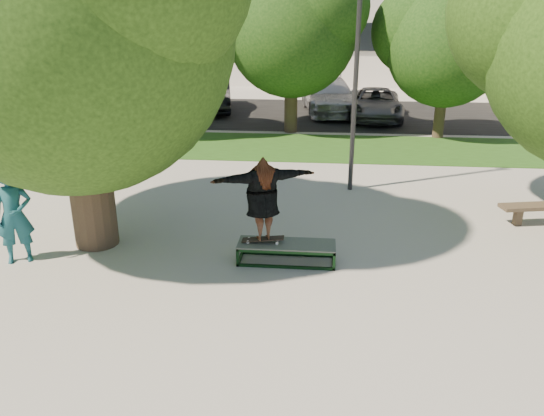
# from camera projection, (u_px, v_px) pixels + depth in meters

# --- Properties ---
(ground) EXTENTS (120.00, 120.00, 0.00)m
(ground) POSITION_uv_depth(u_px,v_px,m) (305.00, 276.00, 9.36)
(ground) COLOR #9D9990
(ground) RESTS_ON ground
(grass_strip) EXTENTS (30.00, 4.00, 0.02)m
(grass_strip) POSITION_uv_depth(u_px,v_px,m) (344.00, 148.00, 18.14)
(grass_strip) COLOR #234614
(grass_strip) RESTS_ON ground
(asphalt_strip) EXTENTS (40.00, 8.00, 0.01)m
(asphalt_strip) POSITION_uv_depth(u_px,v_px,m) (318.00, 114.00, 24.29)
(asphalt_strip) COLOR black
(asphalt_strip) RESTS_ON ground
(tree_left) EXTENTS (6.96, 5.95, 7.12)m
(tree_left) POSITION_uv_depth(u_px,v_px,m) (66.00, 9.00, 9.23)
(tree_left) COLOR #38281E
(tree_left) RESTS_ON ground
(bg_tree_left) EXTENTS (5.28, 4.51, 5.77)m
(bg_tree_left) POSITION_uv_depth(u_px,v_px,m) (135.00, 31.00, 18.99)
(bg_tree_left) COLOR #38281E
(bg_tree_left) RESTS_ON ground
(bg_tree_mid) EXTENTS (5.76, 4.92, 6.24)m
(bg_tree_mid) POSITION_uv_depth(u_px,v_px,m) (290.00, 23.00, 19.34)
(bg_tree_mid) COLOR #38281E
(bg_tree_mid) RESTS_ON ground
(bg_tree_right) EXTENTS (5.04, 4.31, 5.43)m
(bg_tree_right) POSITION_uv_depth(u_px,v_px,m) (446.00, 39.00, 18.55)
(bg_tree_right) COLOR #38281E
(bg_tree_right) RESTS_ON ground
(lamppost) EXTENTS (0.25, 0.15, 6.11)m
(lamppost) POSITION_uv_depth(u_px,v_px,m) (356.00, 66.00, 12.84)
(lamppost) COLOR #2D2D30
(lamppost) RESTS_ON ground
(grind_box) EXTENTS (1.80, 0.60, 0.38)m
(grind_box) POSITION_uv_depth(u_px,v_px,m) (287.00, 252.00, 9.83)
(grind_box) COLOR black
(grind_box) RESTS_ON ground
(skater_rig) EXTENTS (1.96, 1.22, 1.63)m
(skater_rig) POSITION_uv_depth(u_px,v_px,m) (263.00, 199.00, 9.51)
(skater_rig) COLOR white
(skater_rig) RESTS_ON grind_box
(bystander) EXTENTS (0.78, 0.68, 1.81)m
(bystander) POSITION_uv_depth(u_px,v_px,m) (14.00, 216.00, 9.63)
(bystander) COLOR #174D58
(bystander) RESTS_ON ground
(car_silver_a) EXTENTS (1.62, 3.88, 1.31)m
(car_silver_a) POSITION_uv_depth(u_px,v_px,m) (105.00, 105.00, 22.54)
(car_silver_a) COLOR #A09FA4
(car_silver_a) RESTS_ON asphalt_strip
(car_dark) EXTENTS (2.61, 5.14, 1.62)m
(car_dark) POSITION_uv_depth(u_px,v_px,m) (212.00, 93.00, 24.84)
(car_dark) COLOR black
(car_dark) RESTS_ON asphalt_strip
(car_grey) EXTENTS (2.35, 4.74, 1.29)m
(car_grey) POSITION_uv_depth(u_px,v_px,m) (376.00, 104.00, 22.93)
(car_grey) COLOR slate
(car_grey) RESTS_ON asphalt_strip
(car_silver_b) EXTENTS (2.91, 5.63, 1.56)m
(car_silver_b) POSITION_uv_depth(u_px,v_px,m) (329.00, 96.00, 24.29)
(car_silver_b) COLOR #B9B8BE
(car_silver_b) RESTS_ON asphalt_strip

